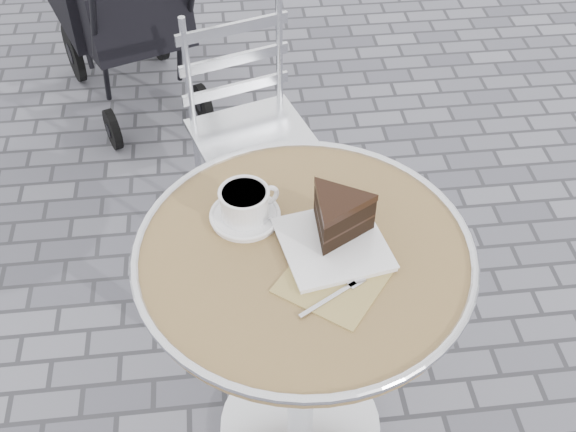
{
  "coord_description": "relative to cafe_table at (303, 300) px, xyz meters",
  "views": [
    {
      "loc": [
        -0.15,
        -1.0,
        1.83
      ],
      "look_at": [
        -0.03,
        0.06,
        0.78
      ],
      "focal_mm": 45.0,
      "sensor_mm": 36.0,
      "label": 1
    }
  ],
  "objects": [
    {
      "name": "cafe_table",
      "position": [
        0.0,
        0.0,
        0.0
      ],
      "size": [
        0.72,
        0.72,
        0.74
      ],
      "color": "silver",
      "rests_on": "ground"
    },
    {
      "name": "cake_plate_set",
      "position": [
        0.07,
        0.02,
        0.22
      ],
      "size": [
        0.26,
        0.34,
        0.11
      ],
      "rotation": [
        0.0,
        0.0,
        0.19
      ],
      "color": "#A38859",
      "rests_on": "cafe_table"
    },
    {
      "name": "ground",
      "position": [
        0.0,
        0.0,
        -0.57
      ],
      "size": [
        80.0,
        80.0,
        0.0
      ],
      "primitive_type": "plane",
      "color": "slate",
      "rests_on": "ground"
    },
    {
      "name": "cappuccino_set",
      "position": [
        -0.11,
        0.11,
        0.2
      ],
      "size": [
        0.18,
        0.15,
        0.08
      ],
      "rotation": [
        0.0,
        0.0,
        0.36
      ],
      "color": "white",
      "rests_on": "cafe_table"
    },
    {
      "name": "baby_stroller",
      "position": [
        -0.52,
        1.7,
        -0.15
      ],
      "size": [
        0.69,
        0.98,
        0.94
      ],
      "rotation": [
        0.0,
        0.0,
        0.36
      ],
      "color": "black",
      "rests_on": "ground"
    },
    {
      "name": "bistro_chair",
      "position": [
        -0.08,
        0.86,
        -0.08
      ],
      "size": [
        0.44,
        0.44,
        0.79
      ],
      "rotation": [
        0.0,
        0.0,
        0.3
      ],
      "color": "silver",
      "rests_on": "ground"
    }
  ]
}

